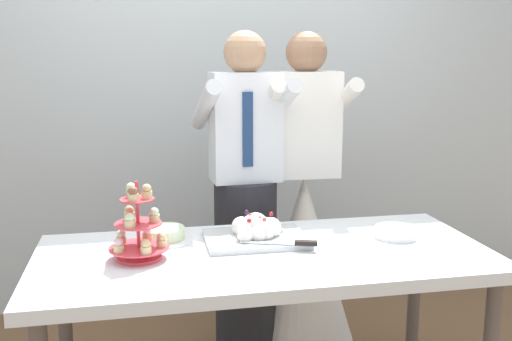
# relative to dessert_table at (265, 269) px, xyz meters

# --- Properties ---
(rear_wall) EXTENTS (5.20, 0.10, 2.90)m
(rear_wall) POSITION_rel_dessert_table_xyz_m (0.00, 1.43, 0.75)
(rear_wall) COLOR silver
(rear_wall) RESTS_ON ground_plane
(dessert_table) EXTENTS (1.80, 0.80, 0.78)m
(dessert_table) POSITION_rel_dessert_table_xyz_m (0.00, 0.00, 0.00)
(dessert_table) COLOR silver
(dessert_table) RESTS_ON ground_plane
(cupcake_stand) EXTENTS (0.23, 0.23, 0.31)m
(cupcake_stand) POSITION_rel_dessert_table_xyz_m (-0.49, 0.01, 0.19)
(cupcake_stand) COLOR #D83F4C
(cupcake_stand) RESTS_ON dessert_table
(main_cake_tray) EXTENTS (0.43, 0.34, 0.13)m
(main_cake_tray) POSITION_rel_dessert_table_xyz_m (-0.01, 0.14, 0.12)
(main_cake_tray) COLOR silver
(main_cake_tray) RESTS_ON dessert_table
(plate_stack) EXTENTS (0.18, 0.18, 0.04)m
(plate_stack) POSITION_rel_dessert_table_xyz_m (0.59, 0.07, 0.10)
(plate_stack) COLOR white
(plate_stack) RESTS_ON dessert_table
(round_cake) EXTENTS (0.24, 0.24, 0.06)m
(round_cake) POSITION_rel_dessert_table_xyz_m (-0.38, 0.22, 0.10)
(round_cake) COLOR white
(round_cake) RESTS_ON dessert_table
(person_groom) EXTENTS (0.49, 0.51, 1.66)m
(person_groom) POSITION_rel_dessert_table_xyz_m (0.05, 0.68, 0.05)
(person_groom) COLOR #232328
(person_groom) RESTS_ON ground_plane
(person_bride) EXTENTS (0.56, 0.56, 1.66)m
(person_bride) POSITION_rel_dessert_table_xyz_m (0.37, 0.73, -0.12)
(person_bride) COLOR white
(person_bride) RESTS_ON ground_plane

